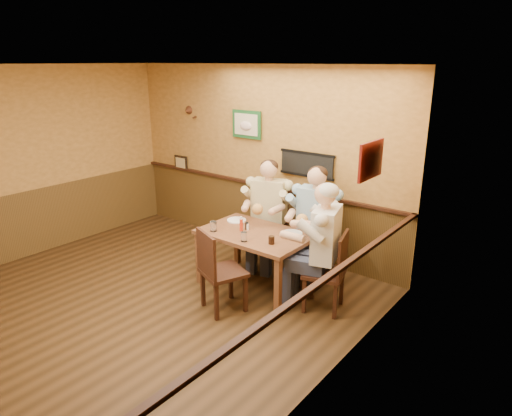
{
  "coord_description": "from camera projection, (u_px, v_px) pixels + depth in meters",
  "views": [
    {
      "loc": [
        4.21,
        -2.94,
        2.84
      ],
      "look_at": [
        0.89,
        1.3,
        1.1
      ],
      "focal_mm": 32.0,
      "sensor_mm": 36.0,
      "label": 1
    }
  ],
  "objects": [
    {
      "name": "pepper_shaker",
      "position": [
        247.0,
        226.0,
        5.91
      ],
      "size": [
        0.05,
        0.05,
        0.1
      ],
      "primitive_type": "cylinder",
      "rotation": [
        0.0,
        0.0,
        -0.3
      ],
      "color": "black",
      "rests_on": "dining_table"
    },
    {
      "name": "cola_tumbler",
      "position": [
        271.0,
        240.0,
        5.45
      ],
      "size": [
        0.1,
        0.1,
        0.1
      ],
      "primitive_type": "cylinder",
      "rotation": [
        0.0,
        0.0,
        0.43
      ],
      "color": "black",
      "rests_on": "dining_table"
    },
    {
      "name": "diner_tan_shirt",
      "position": [
        269.0,
        218.0,
        6.53
      ],
      "size": [
        0.8,
        0.8,
        1.39
      ],
      "primitive_type": null,
      "rotation": [
        0.0,
        0.0,
        0.3
      ],
      "color": "beige",
      "rests_on": "ground"
    },
    {
      "name": "plate_far_left",
      "position": [
        237.0,
        220.0,
        6.25
      ],
      "size": [
        0.33,
        0.33,
        0.02
      ],
      "primitive_type": "cylinder",
      "rotation": [
        0.0,
        0.0,
        0.29
      ],
      "color": "white",
      "rests_on": "dining_table"
    },
    {
      "name": "plate_far_right",
      "position": [
        292.0,
        233.0,
        5.77
      ],
      "size": [
        0.34,
        0.34,
        0.02
      ],
      "primitive_type": "cylinder",
      "rotation": [
        0.0,
        0.0,
        0.34
      ],
      "color": "white",
      "rests_on": "dining_table"
    },
    {
      "name": "water_glass_left",
      "position": [
        213.0,
        226.0,
        5.85
      ],
      "size": [
        0.12,
        0.12,
        0.13
      ],
      "primitive_type": "cylinder",
      "rotation": [
        0.0,
        0.0,
        -0.43
      ],
      "color": "white",
      "rests_on": "dining_table"
    },
    {
      "name": "dining_table",
      "position": [
        255.0,
        239.0,
        5.86
      ],
      "size": [
        1.4,
        0.9,
        0.75
      ],
      "color": "brown",
      "rests_on": "ground"
    },
    {
      "name": "chair_back_right",
      "position": [
        315.0,
        244.0,
        6.14
      ],
      "size": [
        0.52,
        0.52,
        0.98
      ],
      "primitive_type": null,
      "rotation": [
        0.0,
        0.0,
        0.16
      ],
      "color": "#361C11",
      "rests_on": "ground"
    },
    {
      "name": "room",
      "position": [
        140.0,
        170.0,
        5.07
      ],
      "size": [
        5.02,
        5.03,
        2.81
      ],
      "color": "#301F0E",
      "rests_on": "ground"
    },
    {
      "name": "water_glass_mid",
      "position": [
        244.0,
        237.0,
        5.52
      ],
      "size": [
        0.1,
        0.1,
        0.12
      ],
      "primitive_type": "cylinder",
      "rotation": [
        0.0,
        0.0,
        0.35
      ],
      "color": "white",
      "rests_on": "dining_table"
    },
    {
      "name": "chair_right_end",
      "position": [
        324.0,
        271.0,
        5.35
      ],
      "size": [
        0.56,
        0.56,
        0.98
      ],
      "primitive_type": null,
      "rotation": [
        0.0,
        0.0,
        -1.29
      ],
      "color": "#361C11",
      "rests_on": "ground"
    },
    {
      "name": "diner_blue_polo",
      "position": [
        316.0,
        229.0,
        6.07
      ],
      "size": [
        0.74,
        0.74,
        1.4
      ],
      "primitive_type": null,
      "rotation": [
        0.0,
        0.0,
        0.16
      ],
      "color": "#88AFCC",
      "rests_on": "ground"
    },
    {
      "name": "chair_near_side",
      "position": [
        223.0,
        270.0,
        5.34
      ],
      "size": [
        0.61,
        0.61,
        1.01
      ],
      "primitive_type": null,
      "rotation": [
        0.0,
        0.0,
        2.76
      ],
      "color": "#361C11",
      "rests_on": "ground"
    },
    {
      "name": "chair_back_left",
      "position": [
        269.0,
        232.0,
        6.59
      ],
      "size": [
        0.56,
        0.56,
        0.97
      ],
      "primitive_type": null,
      "rotation": [
        0.0,
        0.0,
        0.3
      ],
      "color": "#361C11",
      "rests_on": "ground"
    },
    {
      "name": "diner_white_elder",
      "position": [
        325.0,
        255.0,
        5.28
      ],
      "size": [
        0.8,
        0.8,
        1.4
      ],
      "primitive_type": null,
      "rotation": [
        0.0,
        0.0,
        -1.29
      ],
      "color": "silver",
      "rests_on": "ground"
    },
    {
      "name": "hot_sauce_bottle",
      "position": [
        241.0,
        224.0,
        5.85
      ],
      "size": [
        0.05,
        0.05,
        0.18
      ],
      "primitive_type": "cylinder",
      "rotation": [
        0.0,
        0.0,
        0.21
      ],
      "color": "red",
      "rests_on": "dining_table"
    },
    {
      "name": "salt_shaker",
      "position": [
        248.0,
        227.0,
        5.9
      ],
      "size": [
        0.04,
        0.04,
        0.08
      ],
      "primitive_type": "cylinder",
      "rotation": [
        0.0,
        0.0,
        0.12
      ],
      "color": "white",
      "rests_on": "dining_table"
    }
  ]
}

